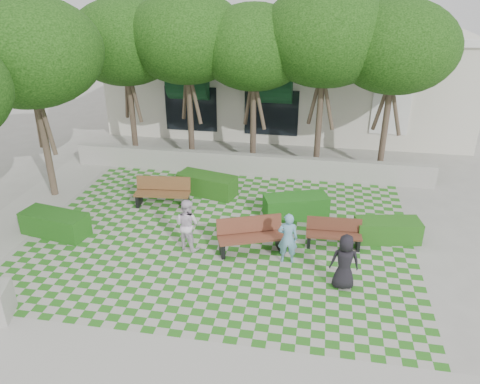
% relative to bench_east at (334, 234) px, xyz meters
% --- Properties ---
extents(ground, '(90.00, 90.00, 0.00)m').
position_rel_bench_east_xyz_m(ground, '(-3.52, -1.06, -0.43)').
color(ground, gray).
rests_on(ground, ground).
extents(lawn, '(12.00, 12.00, 0.00)m').
position_rel_bench_east_xyz_m(lawn, '(-3.52, -0.06, -0.42)').
color(lawn, '#2B721E').
rests_on(lawn, ground).
extents(sidewalk_south, '(16.00, 2.00, 0.01)m').
position_rel_bench_east_xyz_m(sidewalk_south, '(-3.52, -5.76, -0.42)').
color(sidewalk_south, '#9E9B93').
rests_on(sidewalk_south, ground).
extents(sidewalk_west, '(2.00, 12.00, 0.01)m').
position_rel_bench_east_xyz_m(sidewalk_west, '(-10.72, -0.06, -0.42)').
color(sidewalk_west, '#9E9B93').
rests_on(sidewalk_west, ground).
extents(retaining_wall, '(15.00, 0.36, 0.90)m').
position_rel_bench_east_xyz_m(retaining_wall, '(-3.52, 5.14, 0.02)').
color(retaining_wall, '#9E9B93').
rests_on(retaining_wall, ground).
extents(bench_east, '(1.71, 0.64, 0.89)m').
position_rel_bench_east_xyz_m(bench_east, '(0.00, 0.00, 0.00)').
color(bench_east, '#512A1C').
rests_on(bench_east, ground).
extents(bench_mid, '(2.11, 1.34, 1.05)m').
position_rel_bench_east_xyz_m(bench_mid, '(-2.49, -0.72, 0.08)').
color(bench_mid, brown).
rests_on(bench_mid, ground).
extents(bench_west, '(2.03, 0.84, 1.04)m').
position_rel_bench_east_xyz_m(bench_west, '(-6.10, 1.78, 0.07)').
color(bench_west, brown).
rests_on(bench_west, ground).
extents(hedge_east, '(2.11, 1.13, 0.70)m').
position_rel_bench_east_xyz_m(hedge_east, '(1.68, 0.65, -0.08)').
color(hedge_east, '#1E5115').
rests_on(hedge_east, ground).
extents(hedge_midright, '(2.35, 1.55, 0.76)m').
position_rel_bench_east_xyz_m(hedge_midright, '(-1.28, 1.77, -0.04)').
color(hedge_midright, '#195316').
rests_on(hedge_midright, ground).
extents(hedge_midleft, '(2.37, 1.42, 0.78)m').
position_rel_bench_east_xyz_m(hedge_midleft, '(-4.74, 2.99, -0.04)').
color(hedge_midleft, '#1E4D14').
rests_on(hedge_midleft, ground).
extents(hedge_west, '(2.29, 1.24, 0.76)m').
position_rel_bench_east_xyz_m(hedge_west, '(-8.86, -0.84, -0.05)').
color(hedge_west, '#1A4C14').
rests_on(hedge_west, ground).
extents(person_blue, '(0.61, 0.42, 1.59)m').
position_rel_bench_east_xyz_m(person_blue, '(-1.34, -1.13, 0.37)').
color(person_blue, '#699FC0').
rests_on(person_blue, ground).
extents(person_dark, '(0.80, 0.55, 1.58)m').
position_rel_bench_east_xyz_m(person_dark, '(0.24, -2.08, 0.36)').
color(person_dark, black).
rests_on(person_dark, ground).
extents(person_white, '(0.97, 0.86, 1.64)m').
position_rel_bench_east_xyz_m(person_white, '(-4.41, -0.90, 0.40)').
color(person_white, silver).
rests_on(person_white, ground).
extents(tree_row, '(17.70, 13.40, 7.41)m').
position_rel_bench_east_xyz_m(tree_row, '(-5.38, 4.89, 4.75)').
color(tree_row, '#47382B').
rests_on(tree_row, ground).
extents(building, '(18.00, 8.92, 5.15)m').
position_rel_bench_east_xyz_m(building, '(-2.58, 13.02, 2.09)').
color(building, beige).
rests_on(building, ground).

